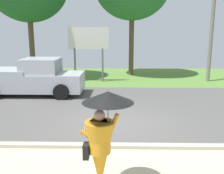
{
  "coord_description": "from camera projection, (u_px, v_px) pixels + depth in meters",
  "views": [
    {
      "loc": [
        0.08,
        -8.67,
        3.19
      ],
      "look_at": [
        -0.14,
        1.0,
        1.1
      ],
      "focal_mm": 40.91,
      "sensor_mm": 36.0,
      "label": 1
    }
  ],
  "objects": [
    {
      "name": "ground_plane",
      "position": [
        116.0,
        102.0,
        12.04
      ],
      "size": [
        40.0,
        22.0,
        0.2
      ],
      "color": "#565451"
    },
    {
      "name": "monk_pedestrian",
      "position": [
        102.0,
        138.0,
        5.11
      ],
      "size": [
        1.09,
        1.02,
        2.13
      ],
      "rotation": [
        0.0,
        0.0,
        -0.12
      ],
      "color": "orange",
      "rests_on": "ground_plane"
    },
    {
      "name": "pickup_truck",
      "position": [
        33.0,
        78.0,
        13.15
      ],
      "size": [
        5.2,
        2.28,
        1.88
      ],
      "rotation": [
        0.0,
        0.0,
        0.14
      ],
      "color": "#ADB2BA",
      "rests_on": "ground_plane"
    },
    {
      "name": "utility_pole",
      "position": [
        212.0,
        28.0,
        16.25
      ],
      "size": [
        1.8,
        0.24,
        6.5
      ],
      "color": "gray",
      "rests_on": "ground_plane"
    },
    {
      "name": "roadside_billboard",
      "position": [
        88.0,
        42.0,
        16.32
      ],
      "size": [
        2.6,
        0.12,
        3.5
      ],
      "color": "slate",
      "rests_on": "ground_plane"
    }
  ]
}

